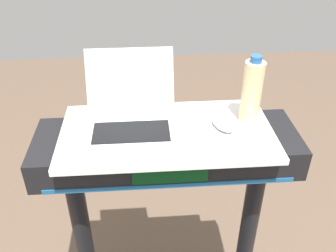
{
  "coord_description": "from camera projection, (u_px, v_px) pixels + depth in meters",
  "views": [
    {
      "loc": [
        -0.07,
        -0.33,
        1.8
      ],
      "look_at": [
        0.0,
        0.65,
        1.16
      ],
      "focal_mm": 39.6,
      "sensor_mm": 36.0,
      "label": 1
    }
  ],
  "objects": [
    {
      "name": "desk_board",
      "position": [
        167.0,
        133.0,
        1.24
      ],
      "size": [
        0.71,
        0.37,
        0.02
      ],
      "primitive_type": "cube",
      "color": "white",
      "rests_on": "treadmill_base"
    },
    {
      "name": "laptop",
      "position": [
        131.0,
        114.0,
        1.24
      ],
      "size": [
        0.3,
        0.31,
        0.23
      ],
      "rotation": [
        0.0,
        0.0,
        -0.07
      ],
      "color": "#B7B7BC",
      "rests_on": "desk_board"
    },
    {
      "name": "computer_mouse",
      "position": [
        224.0,
        124.0,
        1.24
      ],
      "size": [
        0.09,
        0.11,
        0.03
      ],
      "primitive_type": "ellipsoid",
      "rotation": [
        0.0,
        0.0,
        0.36
      ],
      "color": "#B2B2B7",
      "rests_on": "desk_board"
    },
    {
      "name": "water_bottle",
      "position": [
        252.0,
        92.0,
        1.23
      ],
      "size": [
        0.07,
        0.07,
        0.24
      ],
      "color": "beige",
      "rests_on": "desk_board"
    }
  ]
}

